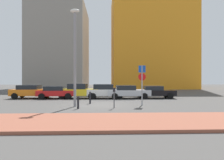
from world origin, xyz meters
TOP-DOWN VIEW (x-y plane):
  - ground_plane at (0.00, 0.00)m, footprint 120.00×120.00m
  - sidewalk_brick at (0.00, -5.94)m, footprint 40.00×3.52m
  - parked_car_orange at (-7.67, 5.40)m, footprint 4.22×2.12m
  - parked_car_red at (-4.87, 5.04)m, footprint 4.03×2.17m
  - parked_car_yellow at (-2.53, 5.28)m, footprint 4.66×2.19m
  - parked_car_white at (0.51, 5.18)m, footprint 4.15×2.15m
  - parked_car_silver at (2.93, 4.92)m, footprint 4.63×2.10m
  - parked_car_black at (5.90, 5.13)m, footprint 4.47×2.33m
  - parking_sign_post at (3.41, -0.33)m, footprint 0.59×0.15m
  - parking_meter at (1.12, -1.62)m, footprint 0.18×0.14m
  - street_lamp at (-1.82, -0.83)m, footprint 0.70×0.36m
  - traffic_bollard_near at (-1.42, -1.85)m, footprint 0.14×0.14m
  - traffic_bollard_mid at (-0.81, 0.72)m, footprint 0.15×0.15m
  - building_colorful_midrise at (11.25, 30.49)m, footprint 18.17×17.71m
  - building_under_construction at (-10.33, 28.84)m, footprint 12.17×13.71m

SIDE VIEW (x-z plane):
  - ground_plane at x=0.00m, z-range 0.00..0.00m
  - sidewalk_brick at x=0.00m, z-range 0.00..0.14m
  - traffic_bollard_near at x=-1.42m, z-range 0.00..0.87m
  - traffic_bollard_mid at x=-0.81m, z-range 0.00..1.02m
  - parked_car_black at x=5.90m, z-range 0.04..1.38m
  - parked_car_red at x=-4.87m, z-range 0.05..1.38m
  - parked_car_silver at x=2.93m, z-range 0.03..1.45m
  - parked_car_orange at x=-7.67m, z-range 0.04..1.50m
  - parked_car_white at x=0.51m, z-range 0.03..1.57m
  - parked_car_yellow at x=-2.53m, z-range 0.01..1.60m
  - parking_meter at x=1.12m, z-range 0.21..1.67m
  - parking_sign_post at x=3.41m, z-range 0.42..3.61m
  - street_lamp at x=-1.82m, z-range 0.63..8.02m
  - building_under_construction at x=-10.33m, z-range 0.00..19.22m
  - building_colorful_midrise at x=11.25m, z-range 0.00..23.86m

